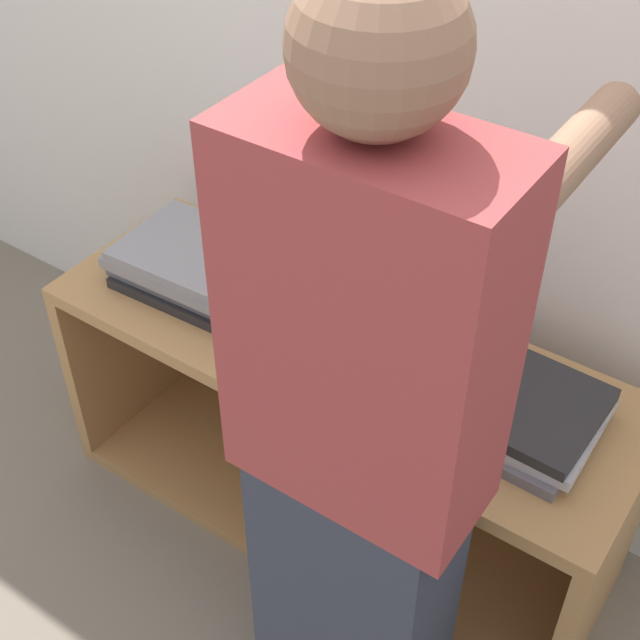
{
  "coord_description": "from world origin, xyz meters",
  "views": [
    {
      "loc": [
        0.79,
        -0.98,
        1.92
      ],
      "look_at": [
        0.0,
        0.17,
        0.72
      ],
      "focal_mm": 50.0,
      "sensor_mm": 36.0,
      "label": 1
    }
  ],
  "objects_px": {
    "laptop_stack_left": "(199,265)",
    "laptop_stack_right": "(503,404)",
    "laptop_open": "(352,311)",
    "person": "(362,461)"
  },
  "relations": [
    {
      "from": "laptop_open",
      "to": "person",
      "type": "relative_size",
      "value": 0.22
    },
    {
      "from": "laptop_open",
      "to": "laptop_stack_left",
      "type": "distance_m",
      "value": 0.4
    },
    {
      "from": "laptop_open",
      "to": "laptop_stack_left",
      "type": "bearing_deg",
      "value": -171.56
    },
    {
      "from": "laptop_open",
      "to": "person",
      "type": "distance_m",
      "value": 0.58
    },
    {
      "from": "laptop_open",
      "to": "laptop_stack_left",
      "type": "height_order",
      "value": "laptop_open"
    },
    {
      "from": "laptop_open",
      "to": "person",
      "type": "bearing_deg",
      "value": -55.77
    },
    {
      "from": "laptop_open",
      "to": "laptop_stack_left",
      "type": "xyz_separation_m",
      "value": [
        -0.39,
        -0.06,
        -0.0
      ]
    },
    {
      "from": "laptop_open",
      "to": "laptop_stack_right",
      "type": "height_order",
      "value": "laptop_open"
    },
    {
      "from": "laptop_stack_left",
      "to": "laptop_stack_right",
      "type": "height_order",
      "value": "laptop_stack_left"
    },
    {
      "from": "laptop_stack_left",
      "to": "laptop_stack_right",
      "type": "distance_m",
      "value": 0.79
    }
  ]
}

